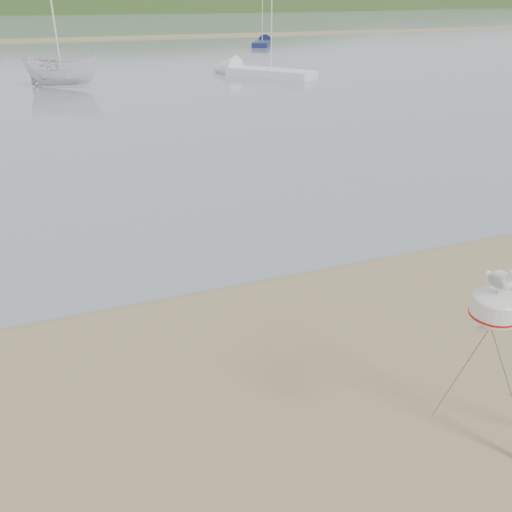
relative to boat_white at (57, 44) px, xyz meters
name	(u,v)px	position (x,y,z in m)	size (l,w,h in m)	color
ground	(153,479)	(-0.96, -30.84, -2.44)	(560.00, 560.00, 0.00)	olive
water	(28,20)	(-0.96, 101.16, -2.42)	(560.00, 256.00, 0.04)	slate
sandbar	(34,40)	(-0.96, 39.16, -2.37)	(560.00, 7.00, 0.07)	olive
hill_ridge	(84,63)	(17.55, 204.16, -22.14)	(620.00, 180.00, 80.00)	#213817
boat_white	(57,44)	(0.00, 0.00, 0.00)	(1.81, 1.86, 4.81)	silver
sailboat_white_near	(243,71)	(12.00, 1.52, -2.14)	(6.36, 7.61, 7.94)	silver
sailboat_blue_far	(264,42)	(22.63, 23.76, -2.14)	(4.59, 6.47, 6.51)	#151D4C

